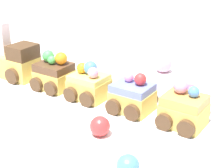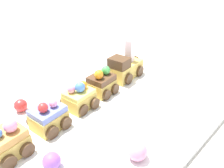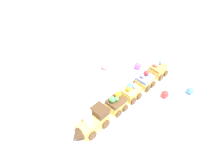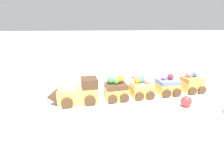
{
  "view_description": "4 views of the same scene",
  "coord_description": "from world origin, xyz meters",
  "px_view_note": "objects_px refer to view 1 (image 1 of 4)",
  "views": [
    {
      "loc": [
        -0.43,
        0.42,
        0.27
      ],
      "look_at": [
        -0.05,
        -0.02,
        0.02
      ],
      "focal_mm": 60.0,
      "sensor_mm": 36.0,
      "label": 1
    },
    {
      "loc": [
        -0.26,
        -0.29,
        0.29
      ],
      "look_at": [
        0.04,
        0.01,
        0.05
      ],
      "focal_mm": 35.0,
      "sensor_mm": 36.0,
      "label": 2
    },
    {
      "loc": [
        0.34,
        0.4,
        0.58
      ],
      "look_at": [
        0.01,
        -0.02,
        0.07
      ],
      "focal_mm": 35.0,
      "sensor_mm": 36.0,
      "label": 3
    },
    {
      "loc": [
        0.1,
        0.48,
        0.21
      ],
      "look_at": [
        0.04,
        0.0,
        0.04
      ],
      "focal_mm": 28.0,
      "sensor_mm": 36.0,
      "label": 4
    }
  ],
  "objects_px": {
    "cake_car_lemon": "(89,85)",
    "gumball_pink": "(164,64)",
    "gumball_purple": "(190,93)",
    "cake_car_chocolate": "(54,74)",
    "cake_car_blueberry": "(133,97)",
    "cake_car_caramel": "(184,110)",
    "cake_train_locomotive": "(10,61)",
    "gumball_blue": "(128,166)",
    "gumball_red": "(100,126)"
  },
  "relations": [
    {
      "from": "cake_train_locomotive",
      "to": "gumball_pink",
      "type": "relative_size",
      "value": 4.23
    },
    {
      "from": "gumball_pink",
      "to": "gumball_purple",
      "type": "bearing_deg",
      "value": 142.61
    },
    {
      "from": "cake_car_lemon",
      "to": "cake_car_blueberry",
      "type": "height_order",
      "value": "same"
    },
    {
      "from": "gumball_pink",
      "to": "gumball_blue",
      "type": "bearing_deg",
      "value": 117.4
    },
    {
      "from": "cake_train_locomotive",
      "to": "gumball_purple",
      "type": "xyz_separation_m",
      "value": [
        -0.31,
        -0.12,
        -0.01
      ]
    },
    {
      "from": "cake_car_blueberry",
      "to": "gumball_purple",
      "type": "height_order",
      "value": "cake_car_blueberry"
    },
    {
      "from": "cake_car_blueberry",
      "to": "gumball_purple",
      "type": "distance_m",
      "value": 0.1
    },
    {
      "from": "cake_train_locomotive",
      "to": "cake_car_chocolate",
      "type": "height_order",
      "value": "cake_train_locomotive"
    },
    {
      "from": "cake_car_chocolate",
      "to": "gumball_purple",
      "type": "height_order",
      "value": "cake_car_chocolate"
    },
    {
      "from": "cake_car_blueberry",
      "to": "gumball_pink",
      "type": "distance_m",
      "value": 0.18
    },
    {
      "from": "gumball_red",
      "to": "gumball_purple",
      "type": "bearing_deg",
      "value": -101.13
    },
    {
      "from": "cake_car_chocolate",
      "to": "cake_car_lemon",
      "type": "relative_size",
      "value": 1.0
    },
    {
      "from": "cake_car_chocolate",
      "to": "cake_car_blueberry",
      "type": "distance_m",
      "value": 0.16
    },
    {
      "from": "cake_car_chocolate",
      "to": "gumball_pink",
      "type": "distance_m",
      "value": 0.21
    },
    {
      "from": "cake_car_lemon",
      "to": "gumball_purple",
      "type": "xyz_separation_m",
      "value": [
        -0.13,
        -0.1,
        -0.01
      ]
    },
    {
      "from": "gumball_blue",
      "to": "gumball_red",
      "type": "xyz_separation_m",
      "value": [
        0.08,
        -0.04,
        0.0
      ]
    },
    {
      "from": "gumball_red",
      "to": "gumball_pink",
      "type": "relative_size",
      "value": 0.86
    },
    {
      "from": "cake_train_locomotive",
      "to": "gumball_purple",
      "type": "height_order",
      "value": "cake_train_locomotive"
    },
    {
      "from": "gumball_red",
      "to": "cake_car_chocolate",
      "type": "bearing_deg",
      "value": -21.48
    },
    {
      "from": "cake_car_blueberry",
      "to": "gumball_red",
      "type": "height_order",
      "value": "cake_car_blueberry"
    },
    {
      "from": "cake_train_locomotive",
      "to": "gumball_blue",
      "type": "relative_size",
      "value": 5.08
    },
    {
      "from": "cake_car_lemon",
      "to": "cake_car_blueberry",
      "type": "xyz_separation_m",
      "value": [
        -0.08,
        -0.01,
        -0.0
      ]
    },
    {
      "from": "cake_car_caramel",
      "to": "gumball_pink",
      "type": "xyz_separation_m",
      "value": [
        0.14,
        -0.15,
        -0.01
      ]
    },
    {
      "from": "cake_car_lemon",
      "to": "gumball_purple",
      "type": "distance_m",
      "value": 0.16
    },
    {
      "from": "cake_train_locomotive",
      "to": "cake_car_caramel",
      "type": "relative_size",
      "value": 1.89
    },
    {
      "from": "cake_car_blueberry",
      "to": "gumball_red",
      "type": "xyz_separation_m",
      "value": [
        -0.01,
        0.09,
        -0.01
      ]
    },
    {
      "from": "cake_car_lemon",
      "to": "gumball_blue",
      "type": "height_order",
      "value": "cake_car_lemon"
    },
    {
      "from": "cake_car_chocolate",
      "to": "cake_car_caramel",
      "type": "height_order",
      "value": "same"
    },
    {
      "from": "cake_car_lemon",
      "to": "gumball_purple",
      "type": "height_order",
      "value": "cake_car_lemon"
    },
    {
      "from": "cake_car_blueberry",
      "to": "cake_car_chocolate",
      "type": "bearing_deg",
      "value": -0.0
    },
    {
      "from": "cake_car_caramel",
      "to": "gumball_red",
      "type": "distance_m",
      "value": 0.12
    },
    {
      "from": "cake_car_caramel",
      "to": "cake_car_blueberry",
      "type": "bearing_deg",
      "value": -0.01
    },
    {
      "from": "gumball_blue",
      "to": "gumball_pink",
      "type": "relative_size",
      "value": 0.83
    },
    {
      "from": "cake_train_locomotive",
      "to": "gumball_pink",
      "type": "bearing_deg",
      "value": -143.49
    },
    {
      "from": "gumball_red",
      "to": "cake_train_locomotive",
      "type": "bearing_deg",
      "value": -10.44
    },
    {
      "from": "cake_train_locomotive",
      "to": "cake_car_blueberry",
      "type": "relative_size",
      "value": 1.89
    },
    {
      "from": "gumball_purple",
      "to": "gumball_pink",
      "type": "height_order",
      "value": "gumball_pink"
    },
    {
      "from": "cake_train_locomotive",
      "to": "gumball_purple",
      "type": "bearing_deg",
      "value": -166.35
    },
    {
      "from": "cake_car_caramel",
      "to": "gumball_pink",
      "type": "distance_m",
      "value": 0.21
    },
    {
      "from": "gumball_blue",
      "to": "gumball_red",
      "type": "bearing_deg",
      "value": -27.87
    },
    {
      "from": "cake_car_lemon",
      "to": "gumball_purple",
      "type": "relative_size",
      "value": 2.51
    },
    {
      "from": "cake_car_lemon",
      "to": "gumball_pink",
      "type": "distance_m",
      "value": 0.18
    },
    {
      "from": "gumball_purple",
      "to": "gumball_blue",
      "type": "bearing_deg",
      "value": 102.86
    },
    {
      "from": "cake_car_caramel",
      "to": "gumball_pink",
      "type": "relative_size",
      "value": 2.24
    },
    {
      "from": "gumball_red",
      "to": "gumball_pink",
      "type": "xyz_separation_m",
      "value": [
        0.07,
        -0.25,
        0.0
      ]
    },
    {
      "from": "cake_train_locomotive",
      "to": "cake_car_lemon",
      "type": "xyz_separation_m",
      "value": [
        -0.18,
        -0.02,
        -0.0
      ]
    },
    {
      "from": "gumball_pink",
      "to": "cake_car_lemon",
      "type": "bearing_deg",
      "value": 82.15
    },
    {
      "from": "gumball_blue",
      "to": "cake_car_caramel",
      "type": "bearing_deg",
      "value": -83.46
    },
    {
      "from": "gumball_blue",
      "to": "gumball_pink",
      "type": "bearing_deg",
      "value": -62.6
    },
    {
      "from": "cake_car_lemon",
      "to": "gumball_purple",
      "type": "bearing_deg",
      "value": -150.74
    }
  ]
}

